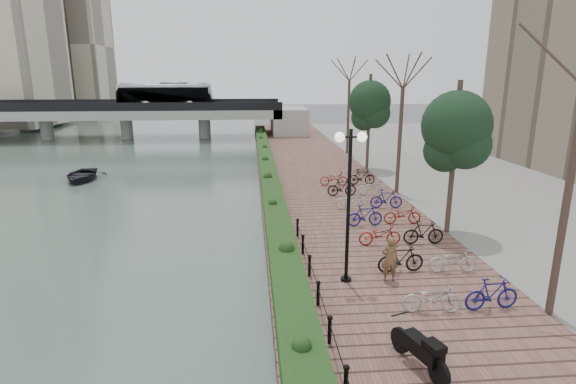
{
  "coord_description": "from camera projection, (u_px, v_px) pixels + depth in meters",
  "views": [
    {
      "loc": [
        -0.49,
        -9.05,
        7.13
      ],
      "look_at": [
        1.14,
        10.77,
        2.0
      ],
      "focal_mm": 28.0,
      "sensor_mm": 36.0,
      "label": 1
    }
  ],
  "objects": [
    {
      "name": "river_water",
      "position": [
        57.0,
        175.0,
        33.49
      ],
      "size": [
        30.0,
        130.0,
        0.02
      ],
      "primitive_type": "cube",
      "color": "#455750",
      "rests_on": "ground"
    },
    {
      "name": "promenade",
      "position": [
        325.0,
        191.0,
        27.69
      ],
      "size": [
        8.0,
        75.0,
        0.5
      ],
      "primitive_type": "cube",
      "color": "brown",
      "rests_on": "ground"
    },
    {
      "name": "inland_pavement",
      "position": [
        570.0,
        186.0,
        28.96
      ],
      "size": [
        24.0,
        75.0,
        0.5
      ],
      "primitive_type": "cube",
      "color": "gray",
      "rests_on": "ground"
    },
    {
      "name": "hedge",
      "position": [
        269.0,
        175.0,
        29.7
      ],
      "size": [
        1.1,
        56.0,
        0.6
      ],
      "primitive_type": "cube",
      "color": "#1B3412",
      "rests_on": "promenade"
    },
    {
      "name": "chain_fence",
      "position": [
        323.0,
        311.0,
        12.38
      ],
      "size": [
        0.1,
        14.1,
        0.7
      ],
      "color": "black",
      "rests_on": "promenade"
    },
    {
      "name": "lamppost",
      "position": [
        350.0,
        174.0,
        14.13
      ],
      "size": [
        1.02,
        0.32,
        5.07
      ],
      "color": "black",
      "rests_on": "promenade"
    },
    {
      "name": "motorcycle",
      "position": [
        419.0,
        347.0,
        10.42
      ],
      "size": [
        1.05,
        1.77,
        1.06
      ],
      "primitive_type": null,
      "rotation": [
        0.0,
        0.0,
        0.33
      ],
      "color": "black",
      "rests_on": "promenade"
    },
    {
      "name": "pedestrian",
      "position": [
        390.0,
        259.0,
        14.84
      ],
      "size": [
        0.6,
        0.43,
        1.55
      ],
      "primitive_type": "imported",
      "rotation": [
        0.0,
        0.0,
        3.04
      ],
      "color": "brown",
      "rests_on": "promenade"
    },
    {
      "name": "bicycle_parking",
      "position": [
        384.0,
        215.0,
        20.56
      ],
      "size": [
        2.4,
        17.32,
        1.0
      ],
      "color": "#AFAFB4",
      "rests_on": "promenade"
    },
    {
      "name": "street_trees",
      "position": [
        421.0,
        147.0,
        22.5
      ],
      "size": [
        3.2,
        37.12,
        6.8
      ],
      "color": "#3E2B24",
      "rests_on": "promenade"
    },
    {
      "name": "bridge",
      "position": [
        134.0,
        110.0,
        52.02
      ],
      "size": [
        36.0,
        10.77,
        6.5
      ],
      "color": "#AAABA5",
      "rests_on": "ground"
    },
    {
      "name": "boat",
      "position": [
        81.0,
        175.0,
        31.48
      ],
      "size": [
        2.95,
        4.03,
        0.81
      ],
      "primitive_type": "imported",
      "rotation": [
        0.0,
        0.0,
        0.04
      ],
      "color": "black",
      "rests_on": "river_water"
    }
  ]
}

